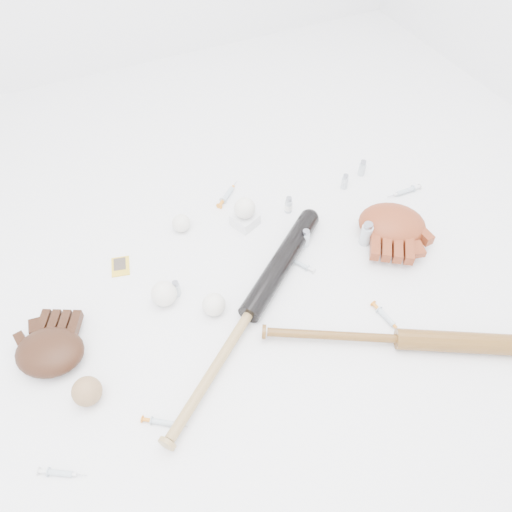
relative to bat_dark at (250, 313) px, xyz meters
name	(u,v)px	position (x,y,z in m)	size (l,w,h in m)	color
bat_dark	(250,313)	(0.00, 0.00, 0.00)	(0.96, 0.07, 0.07)	black
bat_wood	(399,339)	(0.36, -0.27, 0.00)	(0.86, 0.06, 0.06)	brown
glove_dark	(50,352)	(-0.58, 0.12, 0.01)	(0.23, 0.23, 0.08)	#32190E
glove_tan	(392,224)	(0.60, 0.12, 0.01)	(0.28, 0.28, 0.10)	maroon
trading_card	(121,266)	(-0.31, 0.37, -0.03)	(0.06, 0.08, 0.00)	gold
pedestal	(245,220)	(0.15, 0.38, -0.01)	(0.08, 0.08, 0.04)	white
baseball_on_pedestal	(245,208)	(0.15, 0.38, 0.05)	(0.08, 0.08, 0.08)	white
baseball_left	(164,294)	(-0.22, 0.18, 0.01)	(0.08, 0.08, 0.08)	white
baseball_upper	(181,223)	(-0.06, 0.45, 0.00)	(0.06, 0.06, 0.06)	white
baseball_mid	(214,304)	(-0.09, 0.07, 0.00)	(0.07, 0.07, 0.07)	white
baseball_aged	(87,391)	(-0.51, -0.05, 0.01)	(0.08, 0.08, 0.08)	#936D46
syringe_0	(163,422)	(-0.35, -0.20, -0.03)	(0.14, 0.02, 0.02)	#ADBCC6
syringe_1	(300,264)	(0.24, 0.12, -0.03)	(0.13, 0.02, 0.02)	#ADBCC6
syringe_2	(227,194)	(0.15, 0.54, -0.03)	(0.17, 0.03, 0.02)	#ADBCC6
syringe_3	(386,317)	(0.38, -0.18, -0.03)	(0.15, 0.03, 0.02)	#ADBCC6
syringe_4	(405,191)	(0.78, 0.27, -0.03)	(0.16, 0.03, 0.02)	#ADBCC6
syringe_5	(60,473)	(-0.62, -0.22, -0.03)	(0.14, 0.02, 0.02)	#ADBCC6
vial_0	(289,205)	(0.33, 0.37, 0.00)	(0.03, 0.03, 0.07)	#B5BFC7
vial_1	(362,168)	(0.68, 0.43, 0.00)	(0.03, 0.03, 0.07)	#B5BFC7
vial_2	(305,238)	(0.30, 0.20, 0.00)	(0.03, 0.03, 0.07)	#B5BFC7
vial_3	(366,234)	(0.50, 0.12, 0.01)	(0.04, 0.04, 0.09)	#B5BFC7
vial_4	(176,288)	(-0.17, 0.19, 0.00)	(0.03, 0.03, 0.06)	#B5BFC7
vial_5	(345,181)	(0.58, 0.39, 0.00)	(0.02, 0.02, 0.06)	#B5BFC7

